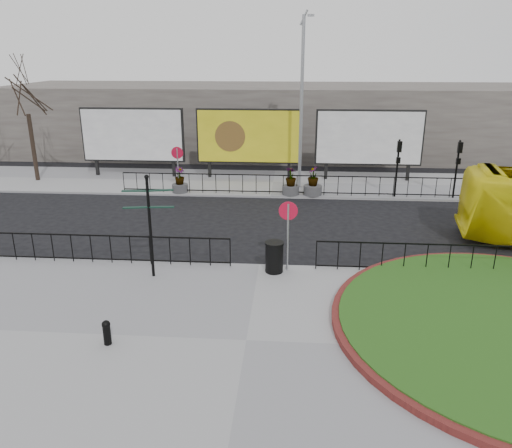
# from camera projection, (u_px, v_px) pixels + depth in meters

# --- Properties ---
(ground) EXTENTS (90.00, 90.00, 0.00)m
(ground) POSITION_uv_depth(u_px,v_px,m) (259.00, 267.00, 17.88)
(ground) COLOR black
(ground) RESTS_ON ground
(pavement_near) EXTENTS (30.00, 10.00, 0.12)m
(pavement_near) POSITION_uv_depth(u_px,v_px,m) (246.00, 342.00, 13.14)
(pavement_near) COLOR gray
(pavement_near) RESTS_ON ground
(pavement_far) EXTENTS (44.00, 6.00, 0.12)m
(pavement_far) POSITION_uv_depth(u_px,v_px,m) (273.00, 183.00, 29.17)
(pavement_far) COLOR gray
(pavement_far) RESTS_ON ground
(railing_near_left) EXTENTS (10.00, 0.10, 1.10)m
(railing_near_left) POSITION_uv_depth(u_px,v_px,m) (91.00, 248.00, 17.80)
(railing_near_left) COLOR black
(railing_near_left) RESTS_ON pavement_near
(railing_near_right) EXTENTS (9.00, 0.10, 1.10)m
(railing_near_right) POSITION_uv_depth(u_px,v_px,m) (449.00, 258.00, 16.92)
(railing_near_right) COLOR black
(railing_near_right) RESTS_ON pavement_near
(railing_far) EXTENTS (18.00, 0.10, 1.10)m
(railing_far) POSITION_uv_depth(u_px,v_px,m) (290.00, 185.00, 26.36)
(railing_far) COLOR black
(railing_far) RESTS_ON pavement_far
(speed_sign_far) EXTENTS (0.64, 0.07, 2.47)m
(speed_sign_far) POSITION_uv_depth(u_px,v_px,m) (178.00, 159.00, 26.47)
(speed_sign_far) COLOR gray
(speed_sign_far) RESTS_ON pavement_far
(speed_sign_near) EXTENTS (0.64, 0.07, 2.47)m
(speed_sign_near) POSITION_uv_depth(u_px,v_px,m) (288.00, 221.00, 16.81)
(speed_sign_near) COLOR gray
(speed_sign_near) RESTS_ON pavement_near
(billboard_left) EXTENTS (6.20, 0.31, 4.10)m
(billboard_left) POSITION_uv_depth(u_px,v_px,m) (133.00, 135.00, 29.86)
(billboard_left) COLOR black
(billboard_left) RESTS_ON pavement_far
(billboard_mid) EXTENTS (6.20, 0.31, 4.10)m
(billboard_mid) POSITION_uv_depth(u_px,v_px,m) (249.00, 137.00, 29.37)
(billboard_mid) COLOR black
(billboard_mid) RESTS_ON pavement_far
(billboard_right) EXTENTS (6.20, 0.31, 4.10)m
(billboard_right) POSITION_uv_depth(u_px,v_px,m) (369.00, 138.00, 28.88)
(billboard_right) COLOR black
(billboard_right) RESTS_ON pavement_far
(lamp_post) EXTENTS (0.74, 0.18, 9.23)m
(lamp_post) POSITION_uv_depth(u_px,v_px,m) (302.00, 101.00, 26.57)
(lamp_post) COLOR gray
(lamp_post) RESTS_ON pavement_far
(signal_pole_a) EXTENTS (0.22, 0.26, 3.00)m
(signal_pole_a) POSITION_uv_depth(u_px,v_px,m) (398.00, 160.00, 25.54)
(signal_pole_a) COLOR black
(signal_pole_a) RESTS_ON pavement_far
(signal_pole_b) EXTENTS (0.22, 0.26, 3.00)m
(signal_pole_b) POSITION_uv_depth(u_px,v_px,m) (458.00, 160.00, 25.33)
(signal_pole_b) COLOR black
(signal_pole_b) RESTS_ON pavement_far
(tree_left) EXTENTS (2.00, 2.00, 7.00)m
(tree_left) POSITION_uv_depth(u_px,v_px,m) (29.00, 120.00, 28.52)
(tree_left) COLOR #2D2119
(tree_left) RESTS_ON pavement_far
(building_backdrop) EXTENTS (40.00, 10.00, 5.00)m
(building_backdrop) POSITION_uv_depth(u_px,v_px,m) (279.00, 119.00, 37.81)
(building_backdrop) COLOR slate
(building_backdrop) RESTS_ON ground
(fingerpost_sign) EXTENTS (1.65, 0.49, 3.52)m
(fingerpost_sign) POSITION_uv_depth(u_px,v_px,m) (149.00, 216.00, 16.22)
(fingerpost_sign) COLOR black
(fingerpost_sign) RESTS_ON pavement_near
(bollard) EXTENTS (0.22, 0.22, 0.68)m
(bollard) POSITION_uv_depth(u_px,v_px,m) (107.00, 331.00, 12.84)
(bollard) COLOR black
(bollard) RESTS_ON pavement_near
(litter_bin) EXTENTS (0.66, 0.66, 1.09)m
(litter_bin) POSITION_uv_depth(u_px,v_px,m) (274.00, 257.00, 17.06)
(litter_bin) COLOR black
(litter_bin) RESTS_ON pavement_near
(planter_a) EXTENTS (0.85, 0.85, 1.38)m
(planter_a) POSITION_uv_depth(u_px,v_px,m) (180.00, 183.00, 26.88)
(planter_a) COLOR #4C4C4F
(planter_a) RESTS_ON pavement_far
(planter_b) EXTENTS (0.90, 0.90, 1.48)m
(planter_b) POSITION_uv_depth(u_px,v_px,m) (291.00, 184.00, 26.44)
(planter_b) COLOR #4C4C4F
(planter_b) RESTS_ON pavement_far
(planter_c) EXTENTS (0.97, 0.97, 1.53)m
(planter_c) POSITION_uv_depth(u_px,v_px,m) (313.00, 184.00, 26.36)
(planter_c) COLOR #4C4C4F
(planter_c) RESTS_ON pavement_far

